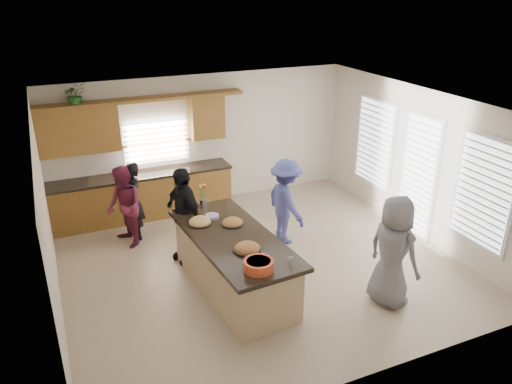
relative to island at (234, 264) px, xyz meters
name	(u,v)px	position (x,y,z in m)	size (l,w,h in m)	color
floor	(259,263)	(0.68, 0.55, -0.45)	(6.50, 6.50, 0.00)	tan
room_shell	(260,161)	(0.68, 0.55, 1.45)	(6.52, 6.02, 2.81)	silver
back_cabinetry	(139,175)	(-0.78, 3.28, 0.46)	(4.08, 0.66, 2.46)	brown
right_wall_glazing	(420,168)	(3.90, 0.41, 0.89)	(0.06, 4.00, 2.25)	white
island	(234,264)	(0.00, 0.00, 0.00)	(1.36, 2.78, 0.95)	tan
platter_front	(247,249)	(0.03, -0.49, 0.52)	(0.42, 0.42, 0.17)	black
platter_mid	(233,223)	(0.14, 0.38, 0.52)	(0.37, 0.37, 0.15)	black
platter_back	(200,222)	(-0.33, 0.61, 0.52)	(0.40, 0.40, 0.16)	black
salad_bowl	(258,265)	(-0.04, -1.05, 0.58)	(0.41, 0.41, 0.15)	#E34D29
clear_cup	(291,261)	(0.43, -1.09, 0.55)	(0.08, 0.08, 0.11)	white
plate_stack	(212,216)	(-0.09, 0.73, 0.52)	(0.22, 0.22, 0.05)	#A989C8
flower_vase	(203,195)	(-0.09, 1.19, 0.72)	(0.14, 0.14, 0.42)	silver
potted_plant	(75,95)	(-1.78, 3.37, 2.17)	(0.39, 0.34, 0.44)	#2A6629
woman_left_back	(133,202)	(-1.08, 2.37, 0.30)	(0.55, 0.36, 1.50)	black
woman_left_mid	(124,207)	(-1.28, 2.15, 0.31)	(0.74, 0.58, 1.53)	maroon
woman_left_front	(184,215)	(-0.44, 1.20, 0.41)	(1.01, 0.42, 1.72)	black
woman_right_back	(286,202)	(1.46, 1.10, 0.36)	(1.05, 0.60, 1.62)	#3A3F7E
woman_right_front	(393,252)	(2.03, -1.27, 0.43)	(0.86, 0.56, 1.76)	slate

